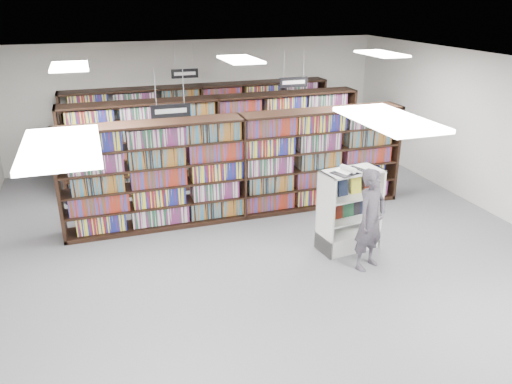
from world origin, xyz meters
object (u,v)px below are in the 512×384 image
object	(u,v)px
open_book	(349,170)
shopper	(371,220)
endcap_display	(347,222)
bookshelf_row_near	(242,167)

from	to	relation	value
open_book	shopper	world-z (taller)	shopper
endcap_display	open_book	world-z (taller)	open_book
open_book	shopper	size ratio (longest dim) A/B	0.39
bookshelf_row_near	endcap_display	size ratio (longest dim) A/B	4.71
bookshelf_row_near	endcap_display	distance (m)	2.45
shopper	endcap_display	bearing A→B (deg)	65.56
shopper	open_book	bearing A→B (deg)	75.24
bookshelf_row_near	shopper	size ratio (longest dim) A/B	4.03
open_book	endcap_display	bearing A→B (deg)	24.46
endcap_display	shopper	world-z (taller)	shopper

